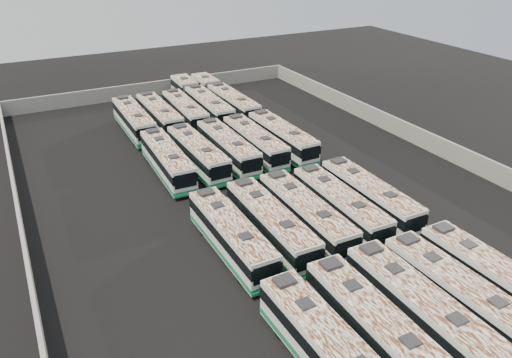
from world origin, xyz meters
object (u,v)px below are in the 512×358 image
at_px(bus_midback_left, 198,154).
at_px(bus_midfront_right, 340,206).
at_px(bus_midfront_far_right, 369,196).
at_px(bus_back_left, 159,116).
at_px(bus_midfront_center, 306,215).
at_px(bus_midback_far_left, 167,160).
at_px(bus_front_center, 420,311).
at_px(bus_back_right, 200,101).
at_px(bus_back_far_left, 134,120).
at_px(bus_midfront_far_left, 231,235).
at_px(bus_front_far_right, 495,280).
at_px(bus_midback_far_right, 282,137).
at_px(bus_front_right, 459,296).
at_px(bus_back_far_right, 224,98).
at_px(bus_back_center, 185,112).
at_px(bus_midback_right, 255,142).
at_px(bus_front_far_left, 330,351).
at_px(bus_front_left, 377,330).
at_px(bus_midback_center, 228,148).
at_px(bus_midfront_left, 271,224).

bearing_deg(bus_midback_left, bus_midfront_right, -68.28).
xyz_separation_m(bus_midfront_far_right, bus_back_left, (-10.46, 30.00, 0.03)).
bearing_deg(bus_midfront_center, bus_midback_far_left, 113.88).
distance_m(bus_front_center, bus_midback_far_left, 30.68).
bearing_deg(bus_back_right, bus_back_far_left, -159.99).
height_order(bus_midfront_far_left, bus_midfront_right, bus_midfront_far_left).
distance_m(bus_front_center, bus_midfront_right, 13.95).
height_order(bus_front_far_right, bus_midback_far_right, bus_midback_far_right).
distance_m(bus_front_right, bus_midback_far_left, 31.71).
height_order(bus_front_far_right, bus_midback_left, bus_midback_left).
relative_size(bus_midfront_right, bus_back_far_right, 0.64).
bearing_deg(bus_back_center, bus_midback_right, -74.43).
bearing_deg(bus_midfront_far_left, bus_back_far_left, 89.52).
xyz_separation_m(bus_front_far_left, bus_midback_left, (3.56, 30.08, -0.03)).
height_order(bus_front_far_right, bus_midfront_far_left, bus_midfront_far_left).
bearing_deg(bus_back_left, bus_midback_far_left, -104.51).
bearing_deg(bus_midback_far_right, bus_front_left, -110.03).
relative_size(bus_midback_far_left, bus_midback_right, 1.01).
relative_size(bus_front_right, bus_midfront_far_left, 1.02).
distance_m(bus_front_right, bus_back_left, 44.31).
distance_m(bus_front_center, bus_front_far_right, 6.93).
relative_size(bus_front_far_right, bus_midfront_far_left, 1.00).
distance_m(bus_midfront_center, bus_midback_far_left, 17.73).
distance_m(bus_midback_far_left, bus_back_left, 14.26).
bearing_deg(bus_midback_center, bus_front_far_right, -76.96).
bearing_deg(bus_front_far_right, bus_midback_center, 102.13).
bearing_deg(bus_back_right, bus_front_far_right, -84.35).
bearing_deg(bus_midfront_left, bus_midfront_far_right, 1.11).
distance_m(bus_midback_far_right, bus_back_left, 17.42).
distance_m(bus_midfront_far_left, bus_midback_right, 19.38).
bearing_deg(bus_midback_right, bus_midback_left, -179.82).
height_order(bus_midfront_far_left, bus_midback_far_left, bus_midback_far_left).
relative_size(bus_front_far_right, bus_back_center, 0.99).
relative_size(bus_front_right, bus_midback_center, 1.01).
bearing_deg(bus_midback_center, bus_midfront_right, -78.17).
relative_size(bus_front_center, bus_midfront_right, 1.03).
distance_m(bus_midfront_right, bus_back_right, 33.48).
distance_m(bus_back_left, bus_back_center, 3.52).
bearing_deg(bus_midfront_left, bus_midfront_center, -0.35).
relative_size(bus_front_far_left, bus_midfront_far_left, 1.02).
distance_m(bus_midfront_left, bus_midfront_center, 3.38).
height_order(bus_front_far_left, bus_midfront_right, bus_front_far_left).
xyz_separation_m(bus_front_right, bus_midback_right, (0.01, 30.01, -0.02)).
bearing_deg(bus_midback_far_right, bus_back_left, 126.43).
height_order(bus_front_far_left, bus_front_right, bus_front_far_left).
distance_m(bus_midfront_far_left, bus_midback_far_left, 16.22).
distance_m(bus_front_far_left, bus_midfront_left, 14.23).
bearing_deg(bus_front_left, bus_back_left, 90.76).
height_order(bus_front_right, bus_front_far_right, bus_front_right).
xyz_separation_m(bus_front_center, bus_front_far_right, (6.93, -0.03, -0.06)).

